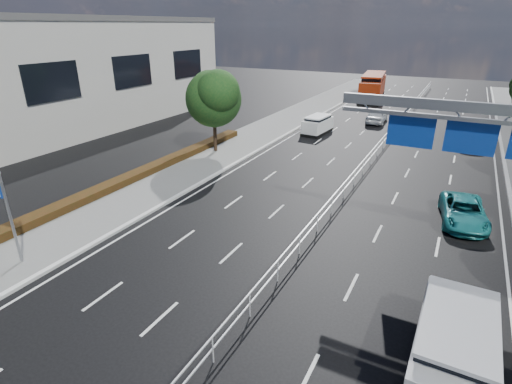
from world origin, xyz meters
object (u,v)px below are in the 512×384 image
at_px(red_bus, 373,86).
at_px(silver_minivan, 453,349).
at_px(toilet_sign, 0,201).
at_px(white_minivan, 318,125).
at_px(parked_car_teal, 464,212).
at_px(near_car_dark, 373,88).
at_px(parked_car_dark, 470,136).
at_px(near_car_silver, 377,115).
at_px(overhead_gantry, 492,134).

bearing_deg(red_bus, silver_minivan, -82.27).
relative_size(toilet_sign, white_minivan, 1.06).
distance_m(white_minivan, parked_car_teal, 19.47).
relative_size(toilet_sign, red_bus, 0.37).
bearing_deg(toilet_sign, red_bus, 84.59).
bearing_deg(parked_car_teal, red_bus, 101.35).
xyz_separation_m(near_car_dark, parked_car_teal, (13.81, -41.73, -0.11)).
bearing_deg(red_bus, parked_car_dark, -64.30).
xyz_separation_m(near_car_silver, parked_car_dark, (9.04, -5.04, -0.00)).
xyz_separation_m(red_bus, near_car_dark, (-1.06, 5.36, -1.06)).
bearing_deg(toilet_sign, parked_car_dark, 59.81).
bearing_deg(parked_car_dark, silver_minivan, -90.35).
bearing_deg(near_car_dark, toilet_sign, 86.28).
distance_m(toilet_sign, near_car_dark, 55.20).
bearing_deg(near_car_dark, parked_car_dark, 118.95).
height_order(silver_minivan, parked_car_dark, silver_minivan).
xyz_separation_m(silver_minivan, parked_car_teal, (-0.00, 11.30, -0.39)).
height_order(overhead_gantry, near_car_dark, overhead_gantry).
relative_size(parked_car_teal, parked_car_dark, 0.86).
xyz_separation_m(overhead_gantry, red_bus, (-12.99, 39.62, -3.80)).
height_order(overhead_gantry, parked_car_teal, overhead_gantry).
height_order(white_minivan, near_car_dark, white_minivan).
bearing_deg(silver_minivan, red_bus, 105.98).
xyz_separation_m(white_minivan, near_car_dark, (-0.70, 27.34, -0.10)).
bearing_deg(parked_car_dark, near_car_silver, 150.48).
xyz_separation_m(red_bus, parked_car_teal, (12.75, -36.37, -1.17)).
height_order(white_minivan, parked_car_teal, white_minivan).
bearing_deg(silver_minivan, near_car_silver, 106.30).
bearing_deg(parked_car_teal, near_car_silver, 104.60).
bearing_deg(red_bus, white_minivan, -98.18).
xyz_separation_m(toilet_sign, near_car_silver, (8.42, 35.04, -2.17)).
bearing_deg(near_car_dark, near_car_silver, 103.50).
xyz_separation_m(toilet_sign, overhead_gantry, (17.69, 10.05, 2.66)).
distance_m(near_car_dark, parked_car_teal, 43.96).
bearing_deg(near_car_silver, silver_minivan, 102.83).
bearing_deg(toilet_sign, silver_minivan, 6.54).
xyz_separation_m(overhead_gantry, parked_car_dark, (-0.24, 19.95, -4.83)).
distance_m(silver_minivan, parked_car_teal, 11.31).
relative_size(overhead_gantry, red_bus, 0.86).
height_order(red_bus, parked_car_dark, red_bus).
height_order(overhead_gantry, near_car_silver, overhead_gantry).
height_order(silver_minivan, parked_car_teal, silver_minivan).
bearing_deg(overhead_gantry, near_car_dark, 107.35).
xyz_separation_m(overhead_gantry, parked_car_teal, (-0.24, 3.25, -4.97)).
height_order(red_bus, silver_minivan, red_bus).
xyz_separation_m(silver_minivan, parked_car_dark, (-0.00, 28.00, -0.25)).
xyz_separation_m(toilet_sign, parked_car_teal, (17.45, 13.30, -2.30)).
height_order(near_car_silver, near_car_dark, near_car_silver).
relative_size(white_minivan, parked_car_teal, 0.89).
distance_m(near_car_silver, silver_minivan, 34.26).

